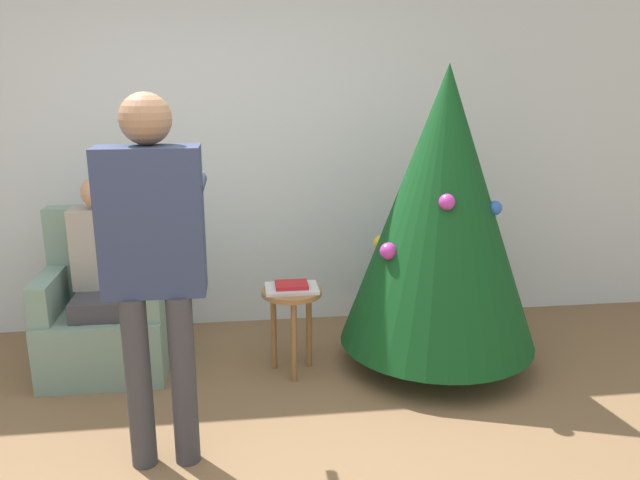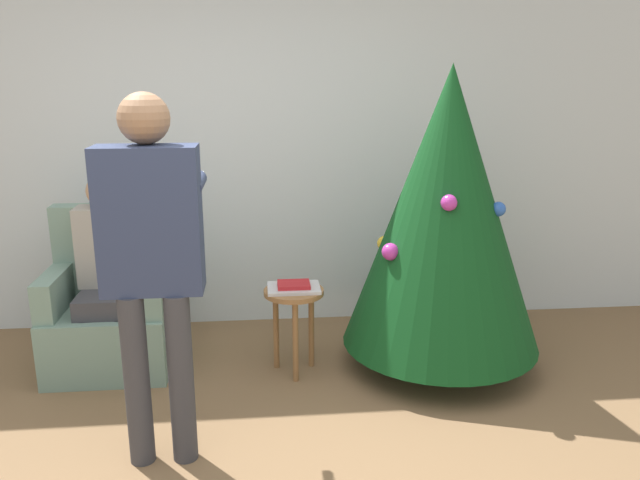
{
  "view_description": "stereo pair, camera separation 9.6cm",
  "coord_description": "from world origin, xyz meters",
  "px_view_note": "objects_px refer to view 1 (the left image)",
  "views": [
    {
      "loc": [
        0.08,
        -2.26,
        1.83
      ],
      "look_at": [
        0.48,
        0.9,
        0.97
      ],
      "focal_mm": 35.0,
      "sensor_mm": 36.0,
      "label": 1
    },
    {
      "loc": [
        0.18,
        -2.27,
        1.83
      ],
      "look_at": [
        0.48,
        0.9,
        0.97
      ],
      "focal_mm": 35.0,
      "sensor_mm": 36.0,
      "label": 2
    }
  ],
  "objects_px": {
    "person_seated": "(102,268)",
    "side_stool": "(292,306)",
    "christmas_tree": "(442,209)",
    "armchair": "(108,314)",
    "person_standing": "(153,248)"
  },
  "relations": [
    {
      "from": "person_seated",
      "to": "side_stool",
      "type": "xyz_separation_m",
      "value": [
        1.15,
        -0.2,
        -0.23
      ]
    },
    {
      "from": "christmas_tree",
      "to": "armchair",
      "type": "xyz_separation_m",
      "value": [
        -2.08,
        0.23,
        -0.67
      ]
    },
    {
      "from": "christmas_tree",
      "to": "person_standing",
      "type": "height_order",
      "value": "christmas_tree"
    },
    {
      "from": "side_stool",
      "to": "person_standing",
      "type": "bearing_deg",
      "value": -130.27
    },
    {
      "from": "person_standing",
      "to": "side_stool",
      "type": "xyz_separation_m",
      "value": [
        0.69,
        0.81,
        -0.62
      ]
    },
    {
      "from": "person_standing",
      "to": "side_stool",
      "type": "bearing_deg",
      "value": 49.73
    },
    {
      "from": "christmas_tree",
      "to": "person_seated",
      "type": "relative_size",
      "value": 1.54
    },
    {
      "from": "armchair",
      "to": "christmas_tree",
      "type": "bearing_deg",
      "value": -6.19
    },
    {
      "from": "armchair",
      "to": "person_standing",
      "type": "relative_size",
      "value": 0.58
    },
    {
      "from": "christmas_tree",
      "to": "side_stool",
      "type": "height_order",
      "value": "christmas_tree"
    },
    {
      "from": "christmas_tree",
      "to": "armchair",
      "type": "distance_m",
      "value": 2.2
    },
    {
      "from": "person_seated",
      "to": "side_stool",
      "type": "relative_size",
      "value": 2.25
    },
    {
      "from": "armchair",
      "to": "side_stool",
      "type": "bearing_deg",
      "value": -11.24
    },
    {
      "from": "armchair",
      "to": "person_standing",
      "type": "bearing_deg",
      "value": -65.89
    },
    {
      "from": "armchair",
      "to": "side_stool",
      "type": "xyz_separation_m",
      "value": [
        1.15,
        -0.23,
        0.09
      ]
    }
  ]
}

